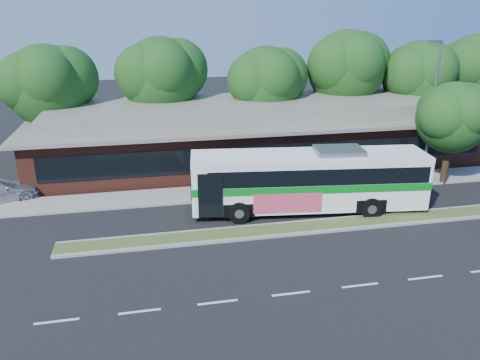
{
  "coord_description": "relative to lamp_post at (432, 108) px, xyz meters",
  "views": [
    {
      "loc": [
        -8.24,
        -20.42,
        10.79
      ],
      "look_at": [
        -3.44,
        3.18,
        2.0
      ],
      "focal_mm": 35.0,
      "sensor_mm": 36.0,
      "label": 1
    }
  ],
  "objects": [
    {
      "name": "sidewalk",
      "position": [
        -9.56,
        0.4,
        -4.84
      ],
      "size": [
        44.0,
        2.6,
        0.12
      ],
      "primitive_type": "cube",
      "color": "gray",
      "rests_on": "ground"
    },
    {
      "name": "median_strip",
      "position": [
        -9.56,
        -5.4,
        -4.83
      ],
      "size": [
        26.0,
        1.1,
        0.15
      ],
      "primitive_type": "cube",
      "color": "#3E4D20",
      "rests_on": "ground"
    },
    {
      "name": "lamp_post",
      "position": [
        0.0,
        0.0,
        0.0
      ],
      "size": [
        0.93,
        0.18,
        9.07
      ],
      "color": "slate",
      "rests_on": "ground"
    },
    {
      "name": "tree_bg_e",
      "position": [
        4.85,
        9.14,
        0.84
      ],
      "size": [
        6.47,
        5.8,
        8.5
      ],
      "color": "black",
      "rests_on": "ground"
    },
    {
      "name": "tree_bg_b",
      "position": [
        -16.13,
        10.14,
        1.24
      ],
      "size": [
        6.69,
        6.0,
        9.0
      ],
      "color": "black",
      "rests_on": "ground"
    },
    {
      "name": "tree_bg_d",
      "position": [
        -1.12,
        10.15,
        1.52
      ],
      "size": [
        6.91,
        6.2,
        9.37
      ],
      "color": "black",
      "rests_on": "ground"
    },
    {
      "name": "tree_bg_a",
      "position": [
        -24.15,
        9.14,
        0.97
      ],
      "size": [
        6.47,
        5.8,
        8.63
      ],
      "color": "black",
      "rests_on": "ground"
    },
    {
      "name": "transit_bus",
      "position": [
        -9.11,
        -3.15,
        -2.86
      ],
      "size": [
        13.28,
        4.35,
        3.66
      ],
      "rotation": [
        0.0,
        0.0,
        -0.12
      ],
      "color": "white",
      "rests_on": "ground"
    },
    {
      "name": "plaza_building",
      "position": [
        -9.56,
        6.99,
        -2.77
      ],
      "size": [
        33.2,
        11.2,
        4.45
      ],
      "color": "maroon",
      "rests_on": "ground"
    },
    {
      "name": "tree_bg_c",
      "position": [
        -8.16,
        9.13,
        0.69
      ],
      "size": [
        6.24,
        5.6,
        8.26
      ],
      "color": "black",
      "rests_on": "ground"
    },
    {
      "name": "ground",
      "position": [
        -9.56,
        -6.0,
        -4.9
      ],
      "size": [
        120.0,
        120.0,
        0.0
      ],
      "primitive_type": "plane",
      "color": "black",
      "rests_on": "ground"
    },
    {
      "name": "sidewalk_tree",
      "position": [
        1.44,
        -0.59,
        -0.41
      ],
      "size": [
        5.02,
        4.5,
        6.64
      ],
      "color": "black",
      "rests_on": "ground"
    },
    {
      "name": "tree_bg_f",
      "position": [
        10.87,
        10.14,
        1.16
      ],
      "size": [
        6.69,
        6.0,
        8.92
      ],
      "color": "black",
      "rests_on": "ground"
    }
  ]
}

